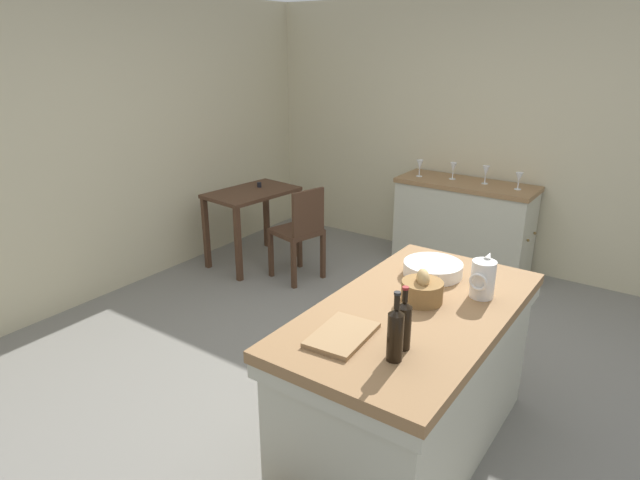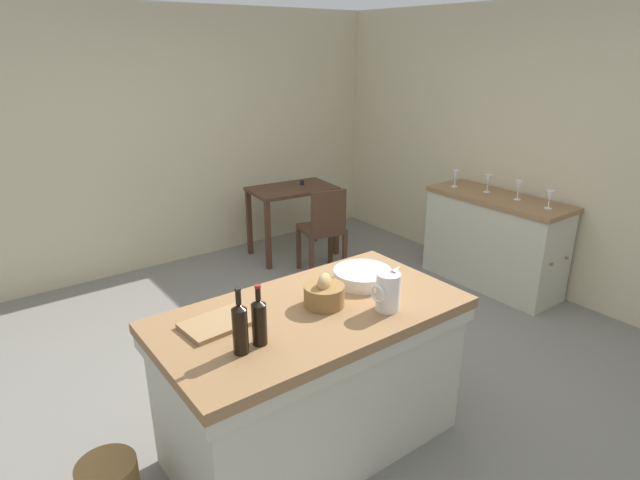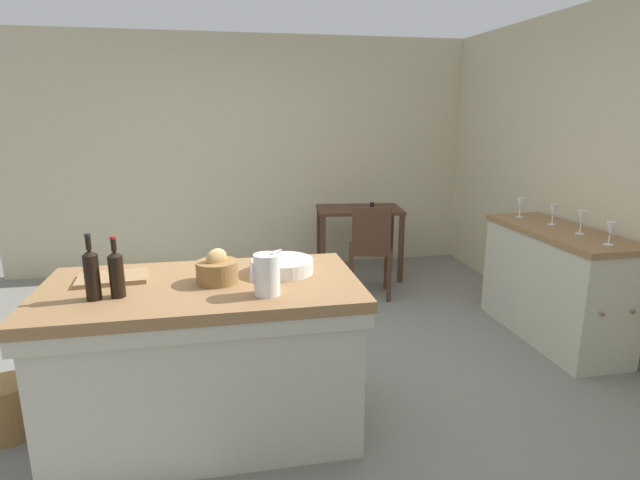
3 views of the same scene
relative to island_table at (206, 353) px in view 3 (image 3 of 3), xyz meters
The scene contains 18 objects.
ground_plane 0.90m from the island_table, 55.37° to the left, with size 6.76×6.76×0.00m, color slate.
wall_back 3.35m from the island_table, 82.39° to the left, with size 5.32×0.12×2.60m, color beige.
wall_right 3.20m from the island_table, 11.63° to the left, with size 0.12×5.20×2.60m, color beige.
island_table is the anchor object (origin of this frame).
side_cabinet 2.79m from the island_table, 15.54° to the left, with size 0.52×1.35×0.89m.
writing_desk 3.02m from the island_table, 58.27° to the left, with size 0.96×0.66×0.82m.
wooden_chair 2.43m from the island_table, 51.46° to the left, with size 0.49×0.49×0.92m.
pitcher 0.65m from the island_table, 36.23° to the right, with size 0.17×0.13×0.25m.
wash_bowl 0.64m from the island_table, 12.85° to the left, with size 0.35×0.35×0.08m, color silver.
bread_basket 0.48m from the island_table, ahead, with size 0.22×0.22×0.19m.
cutting_board 0.65m from the island_table, 162.68° to the left, with size 0.36×0.24×0.02m, color #99754C.
wine_bottle_dark 0.68m from the island_table, 162.22° to the right, with size 0.07×0.07×0.31m.
wine_bottle_amber 0.75m from the island_table, 164.22° to the right, with size 0.07×0.07×0.33m.
wine_glass_far_left 2.77m from the island_table, ahead, with size 0.07×0.07×0.16m.
wine_glass_left 2.84m from the island_table, 12.11° to the left, with size 0.07×0.07×0.18m.
wine_glass_middle 2.93m from the island_table, 18.50° to the left, with size 0.07×0.07×0.17m.
wine_glass_right 2.96m from the island_table, 25.03° to the left, with size 0.07×0.07×0.17m.
wicker_hamper 1.16m from the island_table, behind, with size 0.29×0.29×0.32m, color olive.
Camera 3 is at (-0.31, -3.25, 1.77)m, focal length 28.38 mm.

